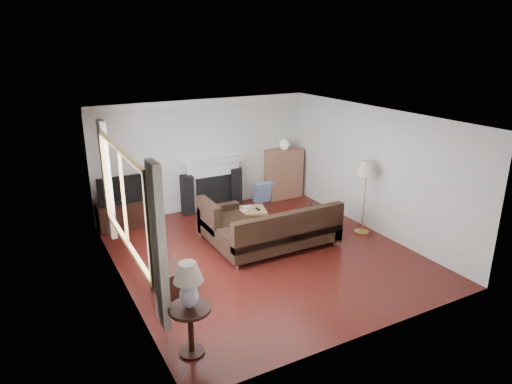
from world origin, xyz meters
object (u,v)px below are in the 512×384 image
coffee_table (241,219)px  side_table (191,330)px  floor_lamp (364,197)px  bookshelf (284,174)px  sectional_sofa (280,229)px  tv_stand (125,214)px

coffee_table → side_table: size_ratio=1.55×
floor_lamp → side_table: bearing=-156.7°
bookshelf → floor_lamp: bearing=-84.3°
coffee_table → side_table: bearing=-108.8°
sectional_sofa → side_table: 3.22m
bookshelf → floor_lamp: size_ratio=0.80×
tv_stand → bookshelf: 3.90m
sectional_sofa → side_table: bearing=-141.0°
tv_stand → coffee_table: bearing=-30.3°
coffee_table → floor_lamp: bearing=-17.0°
side_table → bookshelf: bearing=47.7°
coffee_table → side_table: (-2.31, -3.25, 0.13)m
tv_stand → sectional_sofa: sectional_sofa is taller
bookshelf → floor_lamp: floor_lamp is taller
tv_stand → coffee_table: 2.41m
bookshelf → coffee_table: (-1.80, -1.25, -0.40)m
coffee_table → floor_lamp: (2.06, -1.37, 0.55)m
bookshelf → sectional_sofa: (-1.61, -2.49, -0.20)m
coffee_table → tv_stand: bearing=166.3°
tv_stand → floor_lamp: floor_lamp is taller
tv_stand → side_table: size_ratio=1.66×
bookshelf → floor_lamp: (0.26, -2.62, 0.15)m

